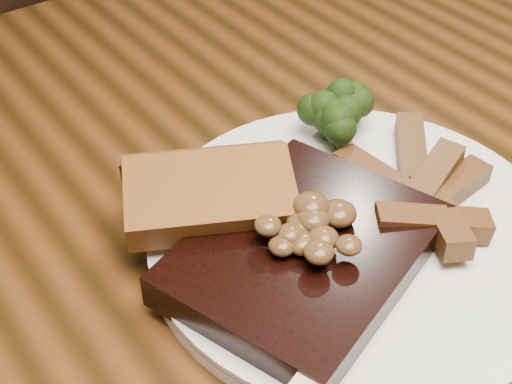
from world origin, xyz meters
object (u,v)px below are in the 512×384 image
plate (355,237)px  potato_wedges (414,193)px  steak (305,254)px  dining_table (280,304)px  garlic_bread (211,217)px

plate → potato_wedges: bearing=-3.7°
plate → steak: size_ratio=1.69×
dining_table → garlic_bread: bearing=163.4°
garlic_bread → potato_wedges: size_ratio=1.12×
plate → steak: (-0.05, -0.01, 0.02)m
potato_wedges → steak: bearing=-179.1°
plate → potato_wedges: (0.05, -0.00, 0.02)m
garlic_bread → dining_table: bearing=11.0°
steak → potato_wedges: size_ratio=1.69×
plate → potato_wedges: 0.06m
steak → garlic_bread: same height
dining_table → garlic_bread: garlic_bread is taller
dining_table → plate: (0.03, -0.05, 0.10)m
plate → garlic_bread: size_ratio=2.56×
steak → garlic_bread: 0.07m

